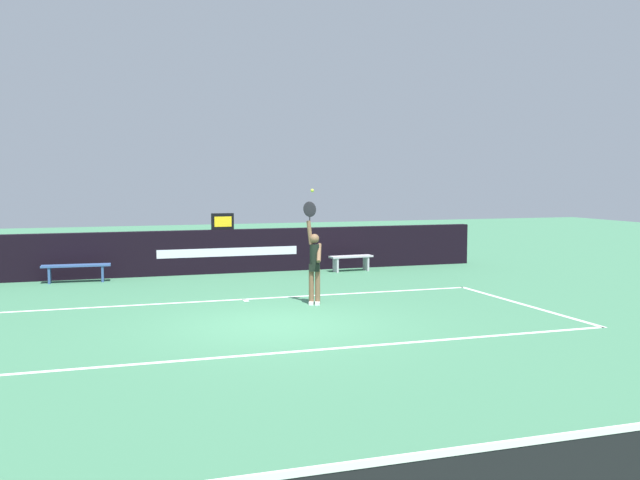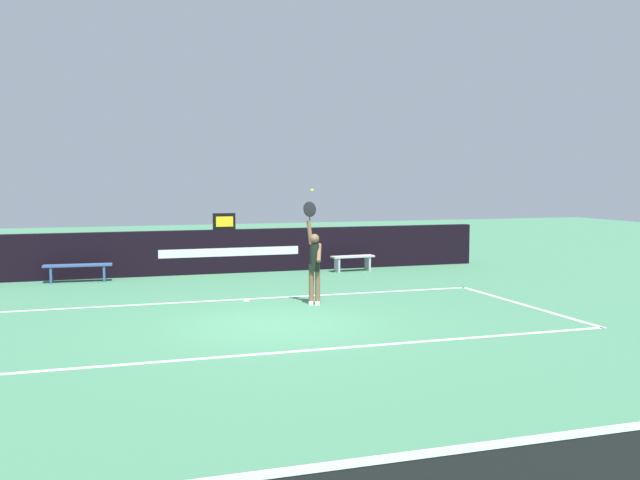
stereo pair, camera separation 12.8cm
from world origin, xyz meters
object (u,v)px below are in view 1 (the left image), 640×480
Objects in this scene: courtside_bench_near at (76,269)px; courtside_bench_far at (351,260)px; tennis_player at (314,262)px; tennis_ball at (312,190)px; speed_display at (223,222)px.

courtside_bench_far is at bearing -1.21° from courtside_bench_near.
courtside_bench_near reaches higher than courtside_bench_far.
tennis_player is 5.78m from courtside_bench_far.
tennis_ball is at bearing -115.29° from tennis_player.
tennis_player reaches higher than courtside_bench_far.
courtside_bench_far is at bearing -12.48° from speed_display.
tennis_ball is at bearing -48.58° from courtside_bench_near.
courtside_bench_near is 7.78m from courtside_bench_far.
tennis_player is 1.71× the size of courtside_bench_far.
speed_display is 6.27m from tennis_ball.
tennis_ball is (0.77, -6.14, 1.00)m from speed_display.
tennis_player is 32.20× the size of tennis_ball.
speed_display reaches higher than courtside_bench_far.
tennis_ball reaches higher than courtside_bench_far.
tennis_player is (0.91, -5.85, -0.58)m from speed_display.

